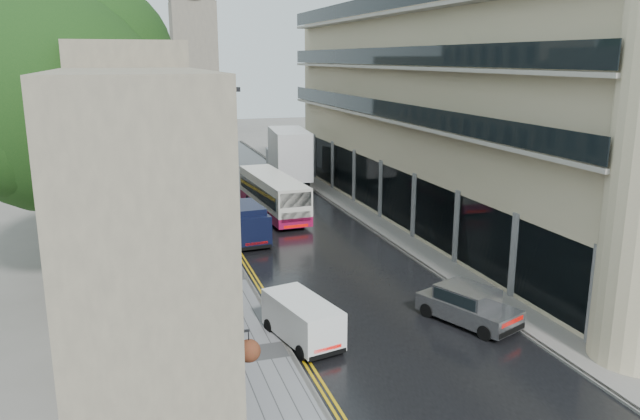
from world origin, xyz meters
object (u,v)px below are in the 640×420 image
tree_near (58,140)px  cream_bus (270,205)px  silver_hatchback (486,321)px  navy_van (238,230)px  white_lorry (276,162)px  white_van (302,338)px  lamp_post_far (200,162)px  pedestrian (205,227)px  lamp_post_near (222,189)px  tree_far (83,126)px

tree_near → cream_bus: bearing=36.4°
silver_hatchback → navy_van: size_ratio=0.89×
white_lorry → silver_hatchback: white_lorry is taller
tree_near → white_lorry: size_ratio=1.52×
white_van → lamp_post_far: bearing=78.9°
pedestrian → lamp_post_near: (0.03, -7.12, 3.65)m
cream_bus → white_van: 18.53m
white_van → navy_van: 13.55m
tree_far → silver_hatchback: tree_far is taller
pedestrian → lamp_post_far: size_ratio=0.25×
navy_van → tree_near: bearing=-161.6°
tree_near → lamp_post_near: size_ratio=1.54×
tree_near → pedestrian: tree_near is taller
white_lorry → silver_hatchback: 28.96m
tree_far → pedestrian: bearing=-48.8°
tree_far → silver_hatchback: bearing=-57.4°
tree_near → pedestrian: 10.62m
silver_hatchback → pedestrian: (-8.49, 15.99, 0.21)m
cream_bus → navy_van: bearing=-125.0°
tree_far → silver_hatchback: (15.03, -23.47, -5.44)m
cream_bus → lamp_post_far: lamp_post_far is taller
tree_far → tree_near: bearing=-91.3°
tree_far → cream_bus: 12.92m
tree_far → white_lorry: bearing=21.3°
silver_hatchback → pedestrian: size_ratio=2.33×
white_lorry → navy_van: (-5.77, -14.79, -1.22)m
lamp_post_near → tree_far: bearing=108.3°
lamp_post_far → white_van: bearing=-110.9°
tree_near → cream_bus: (11.32, 8.35, -5.59)m
navy_van → white_lorry: bearing=63.8°
silver_hatchback → lamp_post_far: lamp_post_far is taller
white_van → lamp_post_near: size_ratio=0.42×
white_lorry → lamp_post_far: lamp_post_far is taller
white_lorry → navy_van: bearing=-105.2°
white_lorry → cream_bus: bearing=-99.8°
navy_van → pedestrian: navy_van is taller
navy_van → lamp_post_far: bearing=90.5°
silver_hatchback → white_van: 7.12m
tree_near → tree_far: bearing=88.7°
silver_hatchback → lamp_post_near: size_ratio=0.45×
white_lorry → pedestrian: bearing=-113.6°
tree_far → silver_hatchback: size_ratio=3.05×
tree_near → lamp_post_far: 15.26m
tree_near → tree_far: size_ratio=1.11×
white_lorry → pedestrian: size_ratio=5.22×
silver_hatchback → white_van: bearing=153.0°
white_lorry → lamp_post_near: (-7.32, -20.03, 2.22)m
navy_van → pedestrian: bearing=124.9°
lamp_post_near → tree_near: bearing=161.0°
navy_van → lamp_post_far: (-0.87, 9.20, 2.43)m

